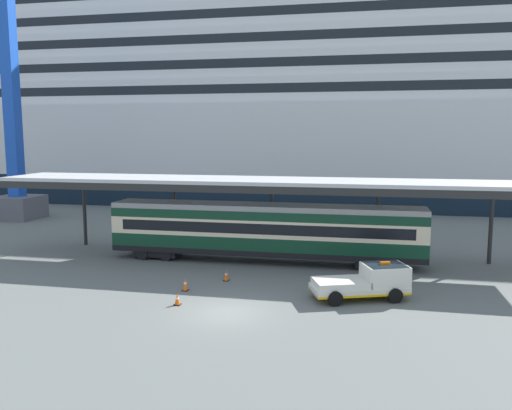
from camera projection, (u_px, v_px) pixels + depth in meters
name	position (u px, v px, depth m)	size (l,w,h in m)	color
ground_plane	(226.00, 312.00, 26.54)	(400.00, 400.00, 0.00)	slate
cruise_ship	(223.00, 109.00, 76.29)	(147.95, 29.33, 35.98)	black
platform_canopy	(266.00, 183.00, 36.63)	(38.50, 5.26, 5.84)	silver
train_carriage	(265.00, 230.00, 36.66)	(21.87, 2.81, 4.11)	black
service_truck	(368.00, 281.00, 28.69)	(5.58, 3.72, 2.02)	silver
traffic_cone_near	(177.00, 299.00, 27.66)	(0.36, 0.36, 0.62)	black
traffic_cone_mid	(185.00, 284.00, 30.19)	(0.36, 0.36, 0.77)	black
traffic_cone_far	(226.00, 275.00, 32.23)	(0.36, 0.36, 0.72)	black
dockside_crane	(15.00, 25.00, 53.21)	(16.96, 4.40, 62.82)	#595960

